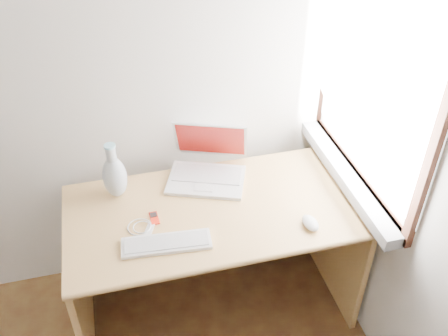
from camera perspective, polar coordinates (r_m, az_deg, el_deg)
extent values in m
cube|color=white|center=(2.23, 17.03, 10.22)|extent=(0.01, 0.90, 1.00)
cube|color=#969799|center=(2.49, 13.73, -0.75)|extent=(0.10, 0.96, 0.06)
cube|color=white|center=(2.19, 15.41, 10.79)|extent=(0.02, 0.84, 0.92)
cube|color=tan|center=(2.34, -1.19, -4.87)|extent=(1.37, 0.69, 0.03)
cube|color=tan|center=(2.58, -16.10, -13.14)|extent=(0.03, 0.65, 0.70)
cube|color=tan|center=(2.78, 12.64, -7.97)|extent=(0.03, 0.65, 0.70)
cube|color=tan|center=(2.74, -2.72, -4.14)|extent=(1.31, 0.03, 0.46)
cube|color=white|center=(2.47, -2.04, -1.38)|extent=(0.44, 0.38, 0.02)
cube|color=silver|center=(2.47, -2.05, -1.17)|extent=(0.37, 0.26, 0.00)
cube|color=white|center=(2.50, -2.76, 2.67)|extent=(0.38, 0.22, 0.24)
cube|color=maroon|center=(2.50, -2.76, 2.67)|extent=(0.35, 0.20, 0.21)
cube|color=white|center=(2.17, -6.58, -8.56)|extent=(0.39, 0.15, 0.02)
cube|color=silver|center=(2.16, -6.60, -8.38)|extent=(0.36, 0.12, 0.00)
ellipsoid|color=white|center=(2.26, 9.85, -6.21)|extent=(0.07, 0.11, 0.04)
cube|color=red|center=(2.29, -7.98, -5.70)|extent=(0.04, 0.09, 0.01)
cube|color=black|center=(2.29, -7.99, -5.62)|extent=(0.03, 0.03, 0.00)
torus|color=white|center=(2.26, -9.62, -6.66)|extent=(0.11, 0.11, 0.01)
cube|color=white|center=(2.24, -8.55, -7.02)|extent=(0.06, 0.09, 0.01)
ellipsoid|color=silver|center=(2.39, -12.36, -1.05)|extent=(0.11, 0.11, 0.22)
cylinder|color=silver|center=(2.31, -12.80, 1.57)|extent=(0.05, 0.05, 0.09)
cylinder|color=#9AE1F7|center=(2.28, -12.95, 2.46)|extent=(0.05, 0.05, 0.01)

